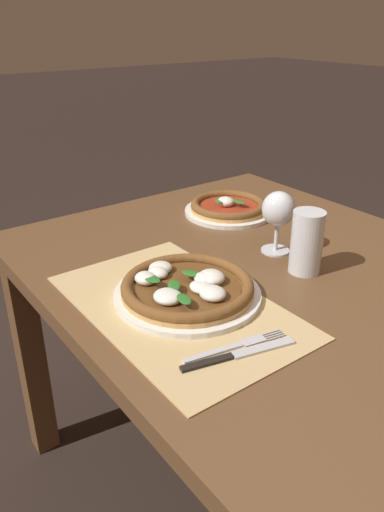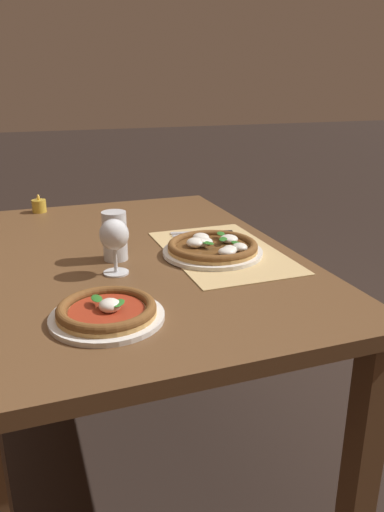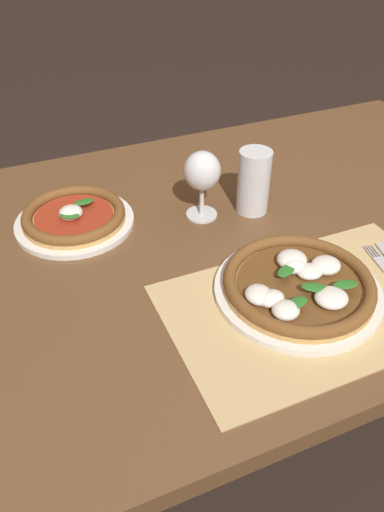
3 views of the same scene
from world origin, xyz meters
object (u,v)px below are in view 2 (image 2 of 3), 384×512
Objects in this scene: fork at (201,235)px; knife at (202,233)px; wine_glass at (114,237)px; pizza_far at (107,312)px; votive_candle at (39,206)px; pint_glass at (115,237)px; pizza_near at (213,247)px.

knife is at bearing -27.22° from fork.
fork is (0.24, -0.34, -0.10)m from wine_glass.
fork is at bearing -39.16° from pizza_far.
fork is at bearing -136.69° from votive_candle.
pint_glass is 0.35m from fork.
wine_glass is at bearing 99.71° from pizza_near.
knife is (0.21, -0.04, -0.02)m from pizza_near.
votive_candle is (0.50, 0.51, 0.02)m from knife.
pizza_near is 0.20m from fork.
votive_candle is at bearing 11.19° from wine_glass.
votive_candle is (0.66, 0.18, -0.05)m from pint_glass.
knife reaches higher than fork.
pizza_far is 1.66× the size of wine_glass.
knife is (0.15, -0.33, -0.06)m from pint_glass.
pizza_far reaches higher than knife.
votive_candle is (0.72, 0.46, -0.00)m from pizza_near.
fork is at bearing -54.47° from wine_glass.
pizza_far is at bearing 164.27° from wine_glass.
pizza_far is 0.40m from pint_glass.
pint_glass is at bearing -165.00° from votive_candle.
pizza_near reaches higher than fork.
knife is at bearing -38.75° from pizza_far.
knife is 0.71m from votive_candle.
pint_glass is 0.37m from knife.
pint_glass is (0.38, -0.10, 0.05)m from pizza_far.
pizza_near is at bearing 170.10° from fork.
pint_glass reaches higher than pizza_near.
wine_glass reaches higher than votive_candle.
fork is at bearing 152.78° from knife.
wine_glass is at bearing 168.42° from pint_glass.
pizza_far is 1.04m from votive_candle.
pizza_near is 2.10× the size of pint_glass.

